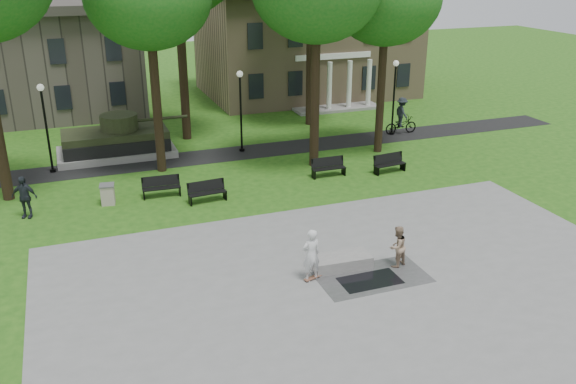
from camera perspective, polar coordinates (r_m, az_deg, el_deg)
name	(u,v)px	position (r m, az deg, el deg)	size (l,w,h in m)	color
ground	(315,238)	(25.13, 2.52, -4.32)	(120.00, 120.00, 0.00)	#1E4C12
plaza	(372,298)	(21.17, 7.83, -9.81)	(22.00, 16.00, 0.02)	gray
footpath	(235,153)	(35.69, -4.96, 3.63)	(44.00, 2.60, 0.01)	black
building_right	(305,39)	(50.88, 1.65, 14.11)	(17.00, 12.00, 8.60)	#9E8460
building_left	(29,63)	(47.90, -23.10, 11.07)	(15.00, 10.00, 7.20)	#4C443D
lamp_left	(45,121)	(34.09, -21.75, 6.18)	(0.36, 0.36, 4.73)	black
lamp_mid	(241,105)	(35.35, -4.45, 8.16)	(0.36, 0.36, 4.73)	black
lamp_right	(394,92)	(39.21, 9.91, 9.24)	(0.36, 0.36, 4.73)	black
tank_monument	(116,141)	(36.30, -15.76, 4.60)	(7.45, 3.40, 2.40)	gray
puddle	(370,281)	(22.18, 7.68, -8.21)	(2.20, 1.20, 0.00)	black
concrete_block	(341,261)	(22.85, 4.98, -6.49)	(2.20, 1.00, 0.45)	gray
skateboard	(313,278)	(22.10, 2.40, -8.03)	(0.78, 0.20, 0.07)	brown
skateboarder	(311,255)	(21.63, 2.17, -5.89)	(0.71, 0.47, 1.95)	silver
friend_watching	(397,246)	(22.94, 10.19, -5.04)	(0.78, 0.61, 1.60)	#997D63
pedestrian_walker	(24,197)	(29.03, -23.44, -0.44)	(1.13, 0.47, 1.92)	#21262C
cyclist	(401,119)	(39.96, 10.56, 6.73)	(2.19, 1.24, 2.36)	black
park_bench_0	(161,186)	(29.73, -11.79, 0.55)	(1.82, 0.61, 1.00)	black
park_bench_1	(207,191)	(28.76, -7.59, 0.10)	(1.83, 0.67, 1.00)	black
park_bench_2	(328,167)	(31.83, 3.78, 2.39)	(1.80, 0.54, 1.00)	black
park_bench_3	(389,163)	(32.80, 9.45, 2.72)	(1.84, 0.71, 1.00)	black
trash_bin	(108,194)	(29.46, -16.52, -0.19)	(0.75, 0.75, 0.96)	#A89B8A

